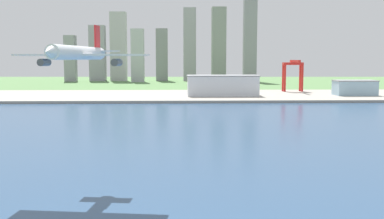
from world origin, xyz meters
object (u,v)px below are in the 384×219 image
warehouse_main (222,85)px  warehouse_annex (355,88)px  airplane_landing (79,53)px  port_crane_red (293,69)px

warehouse_main → warehouse_annex: (133.36, 0.96, -2.57)m
airplane_landing → port_crane_red: (157.75, 377.22, -13.08)m
warehouse_annex → port_crane_red: bearing=132.3°
port_crane_red → warehouse_main: port_crane_red is taller
airplane_landing → warehouse_main: (73.54, 322.22, -27.94)m
port_crane_red → warehouse_main: 101.67m
airplane_landing → port_crane_red: 409.09m
warehouse_main → warehouse_annex: warehouse_main is taller
airplane_landing → warehouse_main: airplane_landing is taller
airplane_landing → port_crane_red: bearing=67.3°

